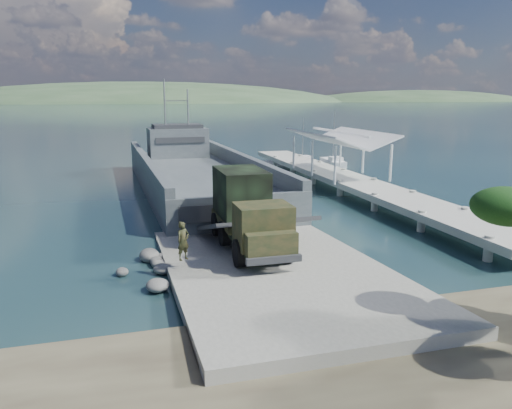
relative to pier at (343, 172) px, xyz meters
The scene contains 10 objects.
ground 22.89m from the pier, 124.71° to the right, with size 1400.00×1400.00×0.00m, color #1B3843.
boat_ramp 23.70m from the pier, 123.33° to the right, with size 10.00×18.00×0.50m, color gray.
shoreline_rocks 26.55m from the pier, 136.42° to the right, with size 3.20×5.60×0.90m, color #4F4F4D, non-canonical shape.
distant_headlands 542.50m from the pier, 86.09° to the left, with size 1000.00×240.00×48.00m, color #304B2F, non-canonical shape.
pier is the anchor object (origin of this frame).
landing_craft 13.55m from the pier, 164.78° to the left, with size 10.27×37.37×11.03m.
military_truck 21.22m from the pier, 129.36° to the right, with size 2.90×8.64×3.99m.
soldier 25.53m from the pier, 132.47° to the right, with size 0.67×0.44×1.85m, color black.
sailboat_near 15.87m from the pier, 68.69° to the left, with size 2.09×5.65×6.73m.
sailboat_far 18.33m from the pier, 80.53° to the left, with size 1.66×4.83×5.79m.
Camera 1 is at (-7.08, -22.64, 8.54)m, focal length 35.00 mm.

